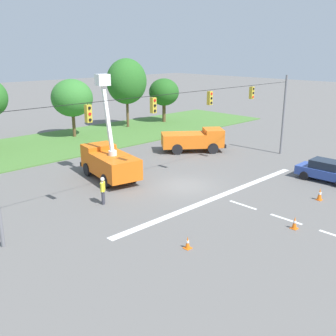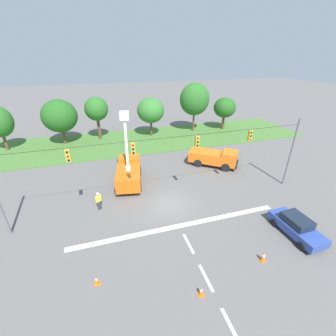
# 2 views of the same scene
# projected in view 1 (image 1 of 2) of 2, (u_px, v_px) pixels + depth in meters

# --- Properties ---
(ground_plane) EXTENTS (200.00, 200.00, 0.00)m
(ground_plane) POSITION_uv_depth(u_px,v_px,m) (185.00, 186.00, 28.09)
(ground_plane) COLOR #605E5B
(grass_verge) EXTENTS (56.00, 12.00, 0.10)m
(grass_verge) POSITION_uv_depth(u_px,v_px,m) (58.00, 144.00, 40.46)
(grass_verge) COLOR #477533
(grass_verge) RESTS_ON ground
(lane_markings) EXTENTS (17.60, 15.25, 0.01)m
(lane_markings) POSITION_uv_depth(u_px,v_px,m) (236.00, 203.00, 24.97)
(lane_markings) COLOR silver
(lane_markings) RESTS_ON ground
(signal_gantry) EXTENTS (26.20, 0.33, 7.20)m
(signal_gantry) POSITION_uv_depth(u_px,v_px,m) (185.00, 122.00, 26.74)
(signal_gantry) COLOR slate
(signal_gantry) RESTS_ON ground
(tree_east) EXTENTS (4.42, 4.54, 6.35)m
(tree_east) POSITION_uv_depth(u_px,v_px,m) (72.00, 98.00, 42.33)
(tree_east) COLOR brown
(tree_east) RESTS_ON ground
(tree_far_east) EXTENTS (5.11, 4.48, 8.37)m
(tree_far_east) POSITION_uv_depth(u_px,v_px,m) (127.00, 81.00, 47.46)
(tree_far_east) COLOR brown
(tree_far_east) RESTS_ON ground
(tree_east_end) EXTENTS (3.88, 3.96, 5.76)m
(tree_east_end) POSITION_uv_depth(u_px,v_px,m) (164.00, 92.00, 51.31)
(tree_east_end) COLOR brown
(tree_east_end) RESTS_ON ground
(utility_truck_bucket_lift) EXTENTS (3.42, 6.18, 7.68)m
(utility_truck_bucket_lift) POSITION_uv_depth(u_px,v_px,m) (109.00, 160.00, 29.23)
(utility_truck_bucket_lift) COLOR orange
(utility_truck_bucket_lift) RESTS_ON ground
(utility_truck_support_near) EXTENTS (6.09, 5.46, 2.14)m
(utility_truck_support_near) POSITION_uv_depth(u_px,v_px,m) (194.00, 139.00, 37.29)
(utility_truck_support_near) COLOR orange
(utility_truck_support_near) RESTS_ON ground
(sedan_blue) EXTENTS (2.05, 4.37, 1.56)m
(sedan_blue) POSITION_uv_depth(u_px,v_px,m) (327.00, 171.00, 28.89)
(sedan_blue) COLOR #2D4799
(sedan_blue) RESTS_ON ground
(road_worker) EXTENTS (0.50, 0.49, 1.77)m
(road_worker) POSITION_uv_depth(u_px,v_px,m) (103.00, 189.00, 24.51)
(road_worker) COLOR #383842
(road_worker) RESTS_ON ground
(traffic_cone_foreground_left) EXTENTS (0.36, 0.36, 0.82)m
(traffic_cone_foreground_left) POSITION_uv_depth(u_px,v_px,m) (320.00, 194.00, 25.32)
(traffic_cone_foreground_left) COLOR orange
(traffic_cone_foreground_left) RESTS_ON ground
(traffic_cone_foreground_right) EXTENTS (0.36, 0.36, 0.71)m
(traffic_cone_foreground_right) POSITION_uv_depth(u_px,v_px,m) (295.00, 223.00, 21.28)
(traffic_cone_foreground_right) COLOR orange
(traffic_cone_foreground_right) RESTS_ON ground
(traffic_cone_mid_left) EXTENTS (0.36, 0.36, 0.63)m
(traffic_cone_mid_left) POSITION_uv_depth(u_px,v_px,m) (188.00, 243.00, 19.17)
(traffic_cone_mid_left) COLOR orange
(traffic_cone_mid_left) RESTS_ON ground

